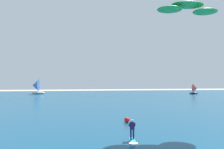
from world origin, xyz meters
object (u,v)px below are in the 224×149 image
(kitesurfer, at_px, (132,133))
(marker_buoy, at_px, (127,120))
(sailboat_leading, at_px, (36,87))
(sailboat_anchored_offshore, at_px, (195,89))
(kite, at_px, (188,8))

(kitesurfer, bearing_deg, marker_buoy, 82.29)
(marker_buoy, bearing_deg, kitesurfer, -97.71)
(sailboat_leading, height_order, sailboat_anchored_offshore, sailboat_leading)
(sailboat_anchored_offshore, height_order, marker_buoy, sailboat_anchored_offshore)
(kite, bearing_deg, kitesurfer, -146.30)
(sailboat_leading, bearing_deg, kite, -61.88)
(kitesurfer, height_order, sailboat_leading, sailboat_leading)
(kitesurfer, relative_size, sailboat_anchored_offshore, 0.53)
(kite, relative_size, sailboat_leading, 1.27)
(kitesurfer, distance_m, kite, 14.93)
(kite, height_order, sailboat_anchored_offshore, kite)
(kitesurfer, bearing_deg, sailboat_leading, 109.83)
(kite, relative_size, marker_buoy, 11.41)
(kite, xyz_separation_m, marker_buoy, (-6.37, 2.06, -12.36))
(kite, distance_m, sailboat_leading, 59.97)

